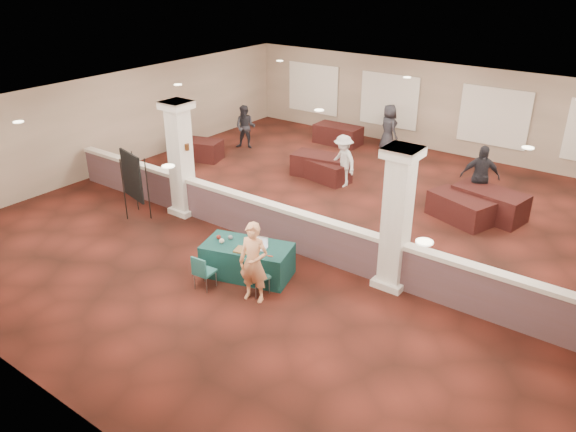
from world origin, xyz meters
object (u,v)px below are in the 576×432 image
Objects in this scene: far_table_back_right at (489,203)px; attendee_b at (343,161)px; conf_chair_main at (255,274)px; near_table at (247,260)px; attendee_a at (245,127)px; far_table_front_right at (460,208)px; far_table_front_left at (198,149)px; easel_board at (132,177)px; woman at (254,263)px; far_table_front_center at (326,170)px; attendee_d at (389,128)px; far_table_back_center at (320,165)px; far_table_back_left at (338,135)px; conf_chair_side at (202,270)px; attendee_c at (480,177)px.

attendee_b reaches higher than far_table_back_right.
attendee_b is (-1.75, 6.49, 0.33)m from conf_chair_main.
near_table is 9.30m from attendee_a.
conf_chair_main is at bearing -72.54° from attendee_a.
far_table_back_right is 4.54m from attendee_b.
attendee_a is at bearing 176.00° from far_table_back_right.
conf_chair_main is at bearing -109.34° from far_table_front_right.
far_table_front_left is 1.00× the size of far_table_front_right.
easel_board is at bearing -65.44° from far_table_front_left.
far_table_front_center is (-2.56, 6.75, -0.57)m from woman.
woman reaches higher than attendee_d.
far_table_front_right is at bearing -6.58° from far_table_back_center.
far_table_back_left is at bearing 93.87° from near_table.
far_table_back_right is at bearing 58.12° from conf_chair_side.
easel_board is at bearing -96.71° from far_table_back_left.
far_table_front_center is (-1.40, 7.12, -0.16)m from conf_chair_side.
near_table is 6.63m from far_table_back_center.
conf_chair_side is 8.54m from attendee_c.
easel_board is 9.89m from far_table_back_right.
attendee_d is (-1.12, 10.91, 0.40)m from conf_chair_side.
conf_chair_main reaches higher than conf_chair_side.
far_table_back_left is 1.08× the size of attendee_b.
far_table_back_left is at bearing 112.15° from far_table_back_center.
conf_chair_side is 0.50× the size of attendee_a.
attendee_d is (-2.28, 10.54, -0.01)m from woman.
far_table_front_right is 0.97× the size of far_table_back_left.
far_table_back_left is at bearing 101.33° from conf_chair_side.
conf_chair_side is at bearing -73.72° from far_table_back_left.
woman is at bearing 133.18° from attendee_d.
easel_board is 1.00× the size of attendee_c.
far_table_front_right is at bearing 17.36° from attendee_b.
attendee_c is 5.37m from attendee_d.
far_table_front_right is (2.06, 6.38, -0.54)m from woman.
attendee_b is at bearing -174.48° from far_table_back_right.
easel_board is 1.05× the size of far_table_back_center.
near_table is 1.12× the size of attendee_d.
conf_chair_main reaches higher than far_table_front_center.
attendee_b is (-1.11, 5.97, 0.45)m from near_table.
far_table_front_left is (-6.62, 5.10, -0.03)m from near_table.
far_table_back_center is (2.40, 5.70, -0.83)m from easel_board.
far_table_back_right is 1.20× the size of attendee_a.
near_table is 2.44× the size of conf_chair_side.
far_table_back_left is at bearing 97.12° from easel_board.
conf_chair_side is at bearing -76.50° from far_table_back_center.
easel_board is at bearing -143.70° from far_table_back_right.
attendee_a is at bearing 118.10° from woman.
far_table_front_left is at bearing -176.43° from far_table_front_right.
attendee_a is 0.98× the size of attendee_b.
far_table_front_right is at bearing 59.52° from conf_chair_side.
attendee_a is (-6.79, 7.75, -0.08)m from woman.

